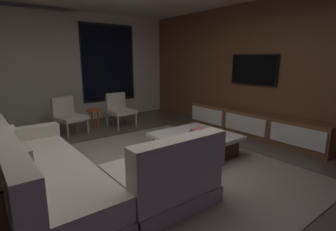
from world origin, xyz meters
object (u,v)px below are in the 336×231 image
accent_chair_near_window (119,108)px  coffee_table (195,144)px  media_console (253,125)px  mounted_tv (253,70)px  book_stack_on_coffee_table (199,131)px  accent_chair_by_curtain (67,114)px  sectional_couch (75,176)px  side_stool (93,113)px

accent_chair_near_window → coffee_table: bearing=-88.1°
media_console → mounted_tv: (0.18, 0.20, 1.10)m
book_stack_on_coffee_table → accent_chair_by_curtain: (-1.32, 2.57, 0.03)m
media_console → book_stack_on_coffee_table: bearing=-177.9°
accent_chair_near_window → accent_chair_by_curtain: same height
coffee_table → accent_chair_near_window: 2.50m
book_stack_on_coffee_table → media_console: size_ratio=0.09×
sectional_couch → accent_chair_by_curtain: bearing=74.6°
book_stack_on_coffee_table → mounted_tv: bearing=8.2°
book_stack_on_coffee_table → accent_chair_near_window: accent_chair_near_window is taller
coffee_table → mounted_tv: bearing=7.5°
sectional_couch → accent_chair_by_curtain: 2.85m
sectional_couch → accent_chair_near_window: 3.30m
sectional_couch → accent_chair_by_curtain: sectional_couch is taller
book_stack_on_coffee_table → accent_chair_by_curtain: accent_chair_by_curtain is taller
accent_chair_near_window → media_console: 3.01m
book_stack_on_coffee_table → media_console: media_console is taller
side_stool → mounted_tv: size_ratio=0.43×
coffee_table → accent_chair_near_window: bearing=91.9°
accent_chair_by_curtain → mounted_tv: mounted_tv is taller
book_stack_on_coffee_table → accent_chair_by_curtain: bearing=117.3°
sectional_couch → media_console: bearing=3.7°
sectional_couch → mounted_tv: bearing=6.4°
accent_chair_by_curtain → sectional_couch: bearing=-105.4°
book_stack_on_coffee_table → accent_chair_near_window: (-0.15, 2.50, 0.03)m
coffee_table → accent_chair_by_curtain: accent_chair_by_curtain is taller
book_stack_on_coffee_table → mounted_tv: (1.79, 0.26, 0.95)m
accent_chair_near_window → accent_chair_by_curtain: (-1.17, 0.07, 0.00)m
book_stack_on_coffee_table → coffee_table: bearing=169.8°
coffee_table → accent_chair_by_curtain: bearing=116.1°
accent_chair_by_curtain → accent_chair_near_window: bearing=-3.4°
coffee_table → side_stool: side_stool is taller
accent_chair_by_curtain → media_console: 3.86m
accent_chair_by_curtain → media_console: accent_chair_by_curtain is taller
accent_chair_near_window → mounted_tv: mounted_tv is taller
sectional_couch → side_stool: bearing=64.4°
accent_chair_by_curtain → side_stool: accent_chair_by_curtain is taller
media_console → mounted_tv: mounted_tv is taller
coffee_table → side_stool: size_ratio=2.52×
accent_chair_near_window → media_console: bearing=-54.2°
sectional_couch → mounted_tv: (3.87, 0.44, 1.06)m
sectional_couch → media_console: (3.69, 0.24, -0.04)m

